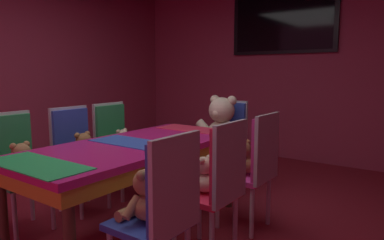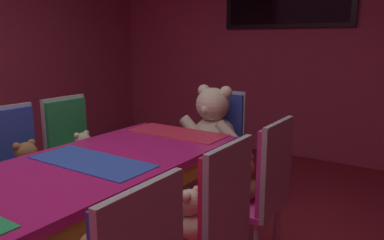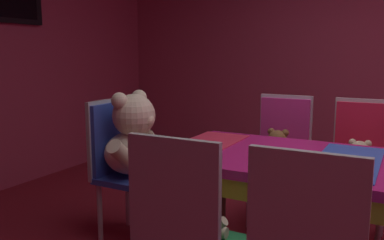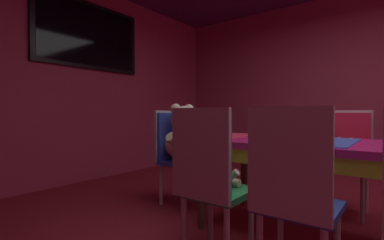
{
  "view_description": "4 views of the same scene",
  "coord_description": "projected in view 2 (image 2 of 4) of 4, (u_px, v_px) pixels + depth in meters",
  "views": [
    {
      "loc": [
        2.04,
        -2.02,
        1.32
      ],
      "look_at": [
        -0.1,
        0.95,
        0.82
      ],
      "focal_mm": 33.04,
      "sensor_mm": 36.0,
      "label": 1
    },
    {
      "loc": [
        1.65,
        -1.43,
        1.43
      ],
      "look_at": [
        0.23,
        0.72,
        0.89
      ],
      "focal_mm": 35.41,
      "sensor_mm": 36.0,
      "label": 2
    },
    {
      "loc": [
        -2.26,
        -0.26,
        1.31
      ],
      "look_at": [
        0.09,
        0.99,
        0.87
      ],
      "focal_mm": 38.48,
      "sensor_mm": 36.0,
      "label": 3
    },
    {
      "loc": [
        -2.26,
        -0.43,
        0.95
      ],
      "look_at": [
        -0.18,
        1.16,
        0.89
      ],
      "focal_mm": 26.02,
      "sensor_mm": 36.0,
      "label": 4
    }
  ],
  "objects": [
    {
      "name": "banquet_table",
      "position": [
        92.0,
        176.0,
        2.22
      ],
      "size": [
        0.9,
        2.02,
        0.75
      ],
      "color": "#C61E72",
      "rests_on": "ground_plane"
    },
    {
      "name": "chair_left_1",
      "position": [
        16.0,
        161.0,
        2.69
      ],
      "size": [
        0.42,
        0.41,
        0.98
      ],
      "color": "#2D47B2",
      "rests_on": "ground_plane"
    },
    {
      "name": "teddy_left_1",
      "position": [
        28.0,
        165.0,
        2.62
      ],
      "size": [
        0.25,
        0.32,
        0.3
      ],
      "color": "olive",
      "rests_on": "chair_left_1"
    },
    {
      "name": "wall_back",
      "position": [
        287.0,
        44.0,
        4.68
      ],
      "size": [
        5.2,
        0.12,
        2.8
      ],
      "primitive_type": "cube",
      "color": "#99334C",
      "rests_on": "ground_plane"
    },
    {
      "name": "throne_chair",
      "position": [
        221.0,
        133.0,
        3.49
      ],
      "size": [
        0.41,
        0.42,
        0.98
      ],
      "rotation": [
        0.0,
        0.0,
        -1.57
      ],
      "color": "#2D47B2",
      "rests_on": "ground_plane"
    },
    {
      "name": "teddy_right_2",
      "position": [
        242.0,
        181.0,
        2.34
      ],
      "size": [
        0.24,
        0.31,
        0.29
      ],
      "rotation": [
        0.0,
        0.0,
        3.14
      ],
      "color": "brown",
      "rests_on": "chair_right_2"
    },
    {
      "name": "chair_right_1",
      "position": [
        214.0,
        220.0,
        1.8
      ],
      "size": [
        0.42,
        0.41,
        0.98
      ],
      "rotation": [
        0.0,
        0.0,
        3.14
      ],
      "color": "red",
      "rests_on": "ground_plane"
    },
    {
      "name": "teddy_left_2",
      "position": [
        84.0,
        150.0,
        3.05
      ],
      "size": [
        0.21,
        0.28,
        0.26
      ],
      "color": "beige",
      "rests_on": "chair_left_2"
    },
    {
      "name": "chair_left_2",
      "position": [
        72.0,
        144.0,
        3.12
      ],
      "size": [
        0.42,
        0.41,
        0.98
      ],
      "color": "#268C4C",
      "rests_on": "ground_plane"
    },
    {
      "name": "teddy_right_1",
      "position": [
        189.0,
        217.0,
        1.88
      ],
      "size": [
        0.22,
        0.28,
        0.27
      ],
      "rotation": [
        0.0,
        0.0,
        3.14
      ],
      "color": "beige",
      "rests_on": "chair_right_1"
    },
    {
      "name": "king_teddy_bear",
      "position": [
        212.0,
        124.0,
        3.33
      ],
      "size": [
        0.63,
        0.49,
        0.59
      ],
      "rotation": [
        0.0,
        0.0,
        -1.57
      ],
      "color": "beige",
      "rests_on": "throne_chair"
    },
    {
      "name": "chair_right_2",
      "position": [
        264.0,
        184.0,
        2.26
      ],
      "size": [
        0.42,
        0.41,
        0.98
      ],
      "rotation": [
        0.0,
        0.0,
        3.14
      ],
      "color": "#CC338C",
      "rests_on": "ground_plane"
    }
  ]
}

